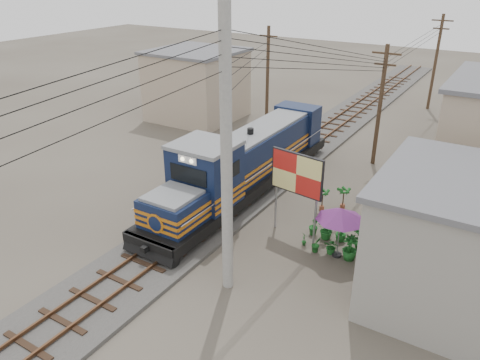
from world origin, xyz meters
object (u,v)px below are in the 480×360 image
Objects in this scene: vendor at (392,210)px; market_umbrella at (341,214)px; locomotive at (245,164)px; billboard at (297,176)px.

market_umbrella is at bearing 72.48° from vendor.
market_umbrella reaches higher than vendor.
vendor is (7.47, 0.49, -0.75)m from locomotive.
market_umbrella is (6.26, -3.01, 0.31)m from locomotive.
market_umbrella is at bearing -5.96° from billboard.
billboard is 1.54× the size of market_umbrella.
billboard is 2.17× the size of vendor.
billboard is (4.01, -2.43, 1.22)m from locomotive.
market_umbrella is 1.41× the size of vendor.
locomotive reaches higher than market_umbrella.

